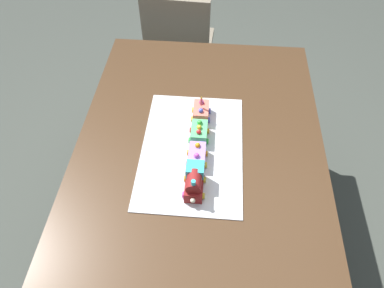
% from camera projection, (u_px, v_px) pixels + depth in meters
% --- Properties ---
extents(ground_plane, '(8.00, 8.00, 0.00)m').
position_uv_depth(ground_plane, '(197.00, 228.00, 2.01)').
color(ground_plane, '#474C44').
extents(dining_table, '(1.40, 1.00, 0.74)m').
position_uv_depth(dining_table, '(199.00, 161.00, 1.52)').
color(dining_table, '#4C331E').
rests_on(dining_table, ground).
extents(chair, '(0.42, 0.42, 0.86)m').
position_uv_depth(chair, '(179.00, 47.00, 2.31)').
color(chair, gray).
rests_on(chair, ground).
extents(cake_board, '(0.60, 0.40, 0.00)m').
position_uv_depth(cake_board, '(192.00, 149.00, 1.42)').
color(cake_board, silver).
rests_on(cake_board, dining_table).
extents(cake_locomotive, '(0.14, 0.08, 0.12)m').
position_uv_depth(cake_locomotive, '(194.00, 181.00, 1.27)').
color(cake_locomotive, maroon).
rests_on(cake_locomotive, cake_board).
extents(cake_car_hopper_lavender, '(0.10, 0.08, 0.07)m').
position_uv_depth(cake_car_hopper_lavender, '(197.00, 156.00, 1.36)').
color(cake_car_hopper_lavender, '#AD84E0').
rests_on(cake_car_hopper_lavender, cake_board).
extents(cake_car_caboose_mint_green, '(0.10, 0.08, 0.07)m').
position_uv_depth(cake_car_caboose_mint_green, '(199.00, 133.00, 1.44)').
color(cake_car_caboose_mint_green, '#59CC7A').
rests_on(cake_car_caboose_mint_green, cake_board).
extents(cake_car_gondola_coral, '(0.10, 0.08, 0.07)m').
position_uv_depth(cake_car_gondola_coral, '(201.00, 112.00, 1.51)').
color(cake_car_gondola_coral, '#F27260').
rests_on(cake_car_gondola_coral, cake_board).
extents(birthday_candle, '(0.01, 0.01, 0.05)m').
position_uv_depth(birthday_candle, '(201.00, 101.00, 1.46)').
color(birthday_candle, '#F24C59').
rests_on(birthday_candle, cake_car_gondola_coral).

